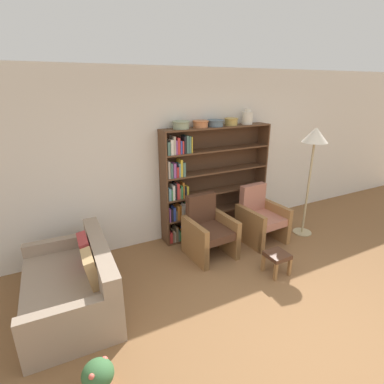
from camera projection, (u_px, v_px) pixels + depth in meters
name	position (u px, v px, depth m)	size (l,w,h in m)	color
ground_plane	(316.00, 346.00, 3.02)	(24.00, 24.00, 0.00)	brown
wall_back	(188.00, 156.00, 4.94)	(12.00, 0.06, 2.75)	silver
bookshelf	(206.00, 183.00, 5.05)	(1.95, 0.30, 1.86)	brown
bowl_cream	(181.00, 124.00, 4.50)	(0.27, 0.27, 0.12)	gray
bowl_sage	(201.00, 123.00, 4.65)	(0.26, 0.26, 0.11)	#C67547
bowl_olive	(215.00, 123.00, 4.76)	(0.28, 0.28, 0.11)	slate
bowl_copper	(231.00, 121.00, 4.89)	(0.23, 0.23, 0.12)	tan
vase_tall	(247.00, 118.00, 5.02)	(0.18, 0.18, 0.25)	silver
couch	(74.00, 287.00, 3.47)	(1.00, 1.58, 0.78)	gray
armchair_leather	(208.00, 230.00, 4.56)	(0.67, 0.71, 0.92)	olive
armchair_cushioned	(260.00, 218.00, 4.99)	(0.68, 0.71, 0.92)	olive
floor_lamp	(314.00, 142.00, 4.80)	(0.41, 0.41, 1.86)	tan
footstool	(277.00, 258.00, 4.12)	(0.29, 0.29, 0.31)	olive
potted_plant	(98.00, 378.00, 2.49)	(0.27, 0.27, 0.34)	#B7704C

